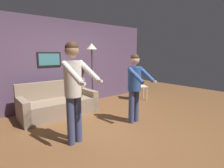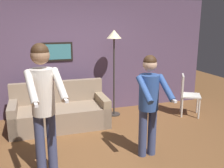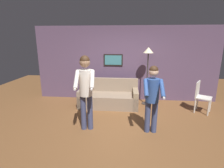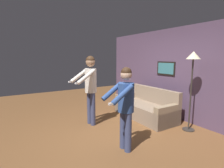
{
  "view_description": "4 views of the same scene",
  "coord_description": "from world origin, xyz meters",
  "views": [
    {
      "loc": [
        -2.23,
        -2.82,
        1.6
      ],
      "look_at": [
        -0.1,
        -0.23,
        1.01
      ],
      "focal_mm": 28.0,
      "sensor_mm": 36.0,
      "label": 1
    },
    {
      "loc": [
        -0.98,
        -3.36,
        2.04
      ],
      "look_at": [
        0.06,
        -0.17,
        1.22
      ],
      "focal_mm": 40.0,
      "sensor_mm": 36.0,
      "label": 2
    },
    {
      "loc": [
        0.1,
        -3.95,
        2.16
      ],
      "look_at": [
        -0.25,
        -0.18,
        1.18
      ],
      "focal_mm": 28.0,
      "sensor_mm": 36.0,
      "label": 3
    },
    {
      "loc": [
        3.21,
        -1.98,
        1.77
      ],
      "look_at": [
        -0.02,
        0.01,
        1.19
      ],
      "focal_mm": 28.0,
      "sensor_mm": 36.0,
      "label": 4
    }
  ],
  "objects": [
    {
      "name": "torchiere_lamp",
      "position": [
        0.73,
        1.75,
        1.58
      ],
      "size": [
        0.32,
        0.32,
        1.91
      ],
      "color": "#332D28",
      "rests_on": "ground_plane"
    },
    {
      "name": "dining_chair_distant",
      "position": [
        2.29,
        1.25,
        0.53
      ],
      "size": [
        0.58,
        0.58,
        0.93
      ],
      "color": "silver",
      "rests_on": "ground_plane"
    },
    {
      "name": "back_wall_assembly",
      "position": [
        -0.0,
        2.22,
        1.3
      ],
      "size": [
        6.4,
        0.09,
        2.6
      ],
      "color": "#59445E",
      "rests_on": "ground_plane"
    },
    {
      "name": "couch",
      "position": [
        -0.51,
        1.48,
        0.28
      ],
      "size": [
        1.9,
        0.86,
        0.87
      ],
      "color": "gray",
      "rests_on": "ground_plane"
    },
    {
      "name": "person_standing_left",
      "position": [
        -0.87,
        -0.13,
        1.11
      ],
      "size": [
        0.5,
        0.71,
        1.8
      ],
      "color": "#3C4367",
      "rests_on": "ground_plane"
    },
    {
      "name": "person_standing_right",
      "position": [
        0.66,
        -0.12,
        0.95
      ],
      "size": [
        0.43,
        0.62,
        1.59
      ],
      "color": "#3B456E",
      "rests_on": "ground_plane"
    },
    {
      "name": "ground_plane",
      "position": [
        0.0,
        0.0,
        0.0
      ],
      "size": [
        12.0,
        12.0,
        0.0
      ],
      "primitive_type": "plane",
      "color": "brown"
    }
  ]
}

